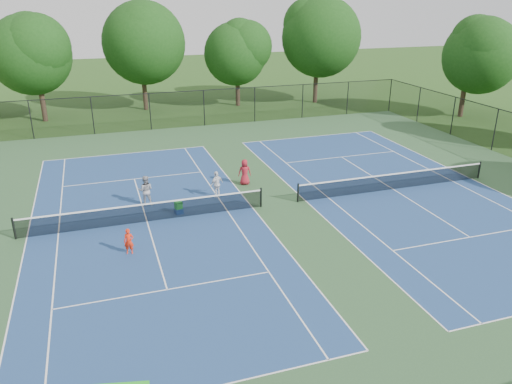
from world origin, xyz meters
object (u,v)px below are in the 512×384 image
object	(u,v)px
bystander_c	(245,172)
child_player	(129,241)
tree_back_d	(318,33)
bystander_a	(217,184)
tree_back_c	(237,49)
ball_crate	(179,211)
tree_side_e	(470,51)
instructor	(146,190)
tree_back_a	(35,50)
tree_back_b	(140,39)
ball_hopper	(179,205)

from	to	relation	value
bystander_c	child_player	bearing A→B (deg)	51.11
bystander_c	tree_back_d	bearing A→B (deg)	-114.99
bystander_c	bystander_a	bearing A→B (deg)	43.00
tree_back_c	child_player	size ratio (longest dim) A/B	7.22
child_player	ball_crate	size ratio (longest dim) A/B	2.97
child_player	bystander_c	world-z (taller)	bystander_c
tree_back_d	bystander_a	bearing A→B (deg)	-125.99
tree_back_c	child_player	xyz separation A→B (m)	(-13.09, -28.03, -4.90)
tree_side_e	instructor	bearing A→B (deg)	-158.39
tree_back_a	instructor	world-z (taller)	tree_back_a
tree_back_b	tree_side_e	world-z (taller)	tree_back_b
tree_back_d	bystander_a	size ratio (longest dim) A/B	6.97
tree_back_c	ball_crate	xyz separation A→B (m)	(-10.32, -24.52, -5.34)
tree_back_d	tree_back_b	bearing A→B (deg)	173.29
tree_back_b	child_player	bearing A→B (deg)	-98.01
tree_back_d	ball_hopper	xyz separation A→B (m)	(-18.32, -23.52, -6.35)
instructor	ball_crate	world-z (taller)	instructor
tree_back_c	ball_crate	bearing A→B (deg)	-112.84
bystander_a	bystander_c	size ratio (longest dim) A/B	0.97
child_player	instructor	xyz separation A→B (m)	(1.34, 5.25, 0.23)
tree_back_c	ball_hopper	bearing A→B (deg)	-112.84
instructor	bystander_c	bearing A→B (deg)	-153.85
bystander_c	ball_crate	size ratio (longest dim) A/B	3.91
bystander_a	ball_crate	bearing A→B (deg)	5.91
tree_back_b	child_player	distance (m)	29.93
tree_side_e	bystander_c	bearing A→B (deg)	-156.20
instructor	ball_hopper	bearing A→B (deg)	143.50
bystander_a	bystander_c	bearing A→B (deg)	-173.97
tree_back_d	instructor	distance (m)	30.01
child_player	bystander_c	size ratio (longest dim) A/B	0.76
bystander_c	tree_side_e	bearing A→B (deg)	-147.12
tree_back_a	tree_back_d	size ratio (longest dim) A/B	0.88
tree_side_e	child_player	size ratio (longest dim) A/B	7.63
ball_hopper	tree_back_a	bearing A→B (deg)	108.08
tree_back_c	tree_back_a	bearing A→B (deg)	-176.82
tree_back_c	ball_crate	size ratio (longest dim) A/B	21.43
instructor	tree_side_e	bearing A→B (deg)	-144.24
tree_side_e	ball_hopper	size ratio (longest dim) A/B	23.67
tree_back_b	tree_back_c	bearing A→B (deg)	-6.34
bystander_a	bystander_c	distance (m)	2.44
tree_back_c	child_player	distance (m)	31.32
tree_back_b	bystander_a	bearing A→B (deg)	-87.37
tree_back_a	tree_back_d	xyz separation A→B (m)	(26.00, 0.00, 0.79)
tree_side_e	ball_hopper	world-z (taller)	tree_side_e
tree_back_c	instructor	size ratio (longest dim) A/B	5.19
tree_back_a	child_player	size ratio (longest dim) A/B	7.87
tree_back_a	child_player	bearing A→B (deg)	-79.70
tree_back_c	bystander_c	size ratio (longest dim) A/B	5.48
child_player	ball_crate	bearing A→B (deg)	64.80
instructor	ball_crate	xyz separation A→B (m)	(1.42, -1.73, -0.67)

